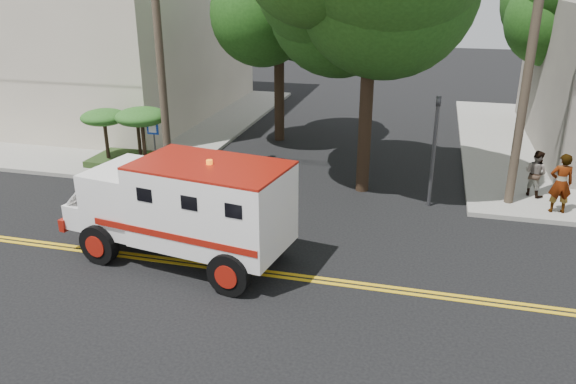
# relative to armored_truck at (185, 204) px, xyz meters

# --- Properties ---
(ground) EXTENTS (100.00, 100.00, 0.00)m
(ground) POSITION_rel_armored_truck_xyz_m (2.26, -0.22, -1.57)
(ground) COLOR black
(ground) RESTS_ON ground
(sidewalk_nw) EXTENTS (17.00, 17.00, 0.15)m
(sidewalk_nw) POSITION_rel_armored_truck_xyz_m (-11.24, 13.28, -1.49)
(sidewalk_nw) COLOR gray
(sidewalk_nw) RESTS_ON ground
(building_left) EXTENTS (16.00, 14.00, 10.00)m
(building_left) POSITION_rel_armored_truck_xyz_m (-13.24, 14.78, 3.58)
(building_left) COLOR #B6A995
(building_left) RESTS_ON sidewalk_nw
(utility_pole_left) EXTENTS (0.28, 0.28, 9.00)m
(utility_pole_left) POSITION_rel_armored_truck_xyz_m (-3.34, 5.78, 2.93)
(utility_pole_left) COLOR #382D23
(utility_pole_left) RESTS_ON ground
(utility_pole_right) EXTENTS (0.28, 0.28, 9.00)m
(utility_pole_right) POSITION_rel_armored_truck_xyz_m (8.56, 5.98, 2.93)
(utility_pole_right) COLOR #382D23
(utility_pole_right) RESTS_ON ground
(tree_left) EXTENTS (4.48, 4.20, 7.70)m
(tree_left) POSITION_rel_armored_truck_xyz_m (-0.42, 11.57, 4.16)
(tree_left) COLOR black
(tree_left) RESTS_ON ground
(traffic_signal) EXTENTS (0.15, 0.18, 3.60)m
(traffic_signal) POSITION_rel_armored_truck_xyz_m (6.06, 5.38, 0.66)
(traffic_signal) COLOR #3F3F42
(traffic_signal) RESTS_ON ground
(accessibility_sign) EXTENTS (0.45, 0.10, 2.02)m
(accessibility_sign) POSITION_rel_armored_truck_xyz_m (-3.94, 5.95, -0.20)
(accessibility_sign) COLOR #3F3F42
(accessibility_sign) RESTS_ON ground
(palm_planter) EXTENTS (3.52, 2.63, 2.36)m
(palm_planter) POSITION_rel_armored_truck_xyz_m (-5.18, 6.40, 0.08)
(palm_planter) COLOR #1E3314
(palm_planter) RESTS_ON sidewalk_nw
(armored_truck) EXTENTS (6.33, 3.23, 2.76)m
(armored_truck) POSITION_rel_armored_truck_xyz_m (0.00, 0.00, 0.00)
(armored_truck) COLOR white
(armored_truck) RESTS_ON ground
(pedestrian_a) EXTENTS (0.73, 0.52, 1.89)m
(pedestrian_a) POSITION_rel_armored_truck_xyz_m (9.91, 5.49, -0.47)
(pedestrian_a) COLOR gray
(pedestrian_a) RESTS_ON sidewalk_ne
(pedestrian_b) EXTENTS (0.95, 0.94, 1.55)m
(pedestrian_b) POSITION_rel_armored_truck_xyz_m (9.40, 6.83, -0.64)
(pedestrian_b) COLOR gray
(pedestrian_b) RESTS_ON sidewalk_ne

